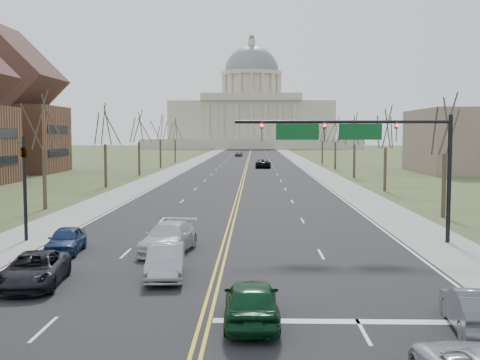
# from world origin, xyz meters

# --- Properties ---
(ground) EXTENTS (600.00, 600.00, 0.00)m
(ground) POSITION_xyz_m (0.00, 0.00, 0.00)
(ground) COLOR #404924
(ground) RESTS_ON ground
(road) EXTENTS (20.00, 380.00, 0.01)m
(road) POSITION_xyz_m (0.00, 110.00, 0.01)
(road) COLOR black
(road) RESTS_ON ground
(cross_road) EXTENTS (120.00, 14.00, 0.01)m
(cross_road) POSITION_xyz_m (0.00, 6.00, 0.01)
(cross_road) COLOR black
(cross_road) RESTS_ON ground
(sidewalk_left) EXTENTS (4.00, 380.00, 0.03)m
(sidewalk_left) POSITION_xyz_m (-12.00, 110.00, 0.01)
(sidewalk_left) COLOR gray
(sidewalk_left) RESTS_ON ground
(sidewalk_right) EXTENTS (4.00, 380.00, 0.03)m
(sidewalk_right) POSITION_xyz_m (12.00, 110.00, 0.01)
(sidewalk_right) COLOR gray
(sidewalk_right) RESTS_ON ground
(center_line) EXTENTS (0.42, 380.00, 0.01)m
(center_line) POSITION_xyz_m (0.00, 110.00, 0.01)
(center_line) COLOR gold
(center_line) RESTS_ON road
(edge_line_left) EXTENTS (0.15, 380.00, 0.01)m
(edge_line_left) POSITION_xyz_m (-9.80, 110.00, 0.01)
(edge_line_left) COLOR silver
(edge_line_left) RESTS_ON road
(edge_line_right) EXTENTS (0.15, 380.00, 0.01)m
(edge_line_right) POSITION_xyz_m (9.80, 110.00, 0.01)
(edge_line_right) COLOR silver
(edge_line_right) RESTS_ON road
(stop_bar) EXTENTS (9.50, 0.50, 0.01)m
(stop_bar) POSITION_xyz_m (5.00, -1.00, 0.01)
(stop_bar) COLOR silver
(stop_bar) RESTS_ON road
(capitol) EXTENTS (90.00, 60.00, 50.00)m
(capitol) POSITION_xyz_m (0.00, 249.91, 14.20)
(capitol) COLOR beige
(capitol) RESTS_ON ground
(signal_mast) EXTENTS (12.12, 0.44, 7.20)m
(signal_mast) POSITION_xyz_m (7.45, 13.50, 5.76)
(signal_mast) COLOR black
(signal_mast) RESTS_ON ground
(signal_left) EXTENTS (0.32, 0.36, 6.00)m
(signal_left) POSITION_xyz_m (-11.50, 13.50, 3.71)
(signal_left) COLOR black
(signal_left) RESTS_ON ground
(tree_r_0) EXTENTS (3.74, 3.74, 8.50)m
(tree_r_0) POSITION_xyz_m (15.50, 24.00, 6.55)
(tree_r_0) COLOR #33271E
(tree_r_0) RESTS_ON ground
(tree_l_0) EXTENTS (3.96, 3.96, 9.00)m
(tree_l_0) POSITION_xyz_m (-15.50, 28.00, 6.94)
(tree_l_0) COLOR #33271E
(tree_l_0) RESTS_ON ground
(tree_r_1) EXTENTS (3.74, 3.74, 8.50)m
(tree_r_1) POSITION_xyz_m (15.50, 44.00, 6.55)
(tree_r_1) COLOR #33271E
(tree_r_1) RESTS_ON ground
(tree_l_1) EXTENTS (3.96, 3.96, 9.00)m
(tree_l_1) POSITION_xyz_m (-15.50, 48.00, 6.94)
(tree_l_1) COLOR #33271E
(tree_l_1) RESTS_ON ground
(tree_r_2) EXTENTS (3.74, 3.74, 8.50)m
(tree_r_2) POSITION_xyz_m (15.50, 64.00, 6.55)
(tree_r_2) COLOR #33271E
(tree_r_2) RESTS_ON ground
(tree_l_2) EXTENTS (3.96, 3.96, 9.00)m
(tree_l_2) POSITION_xyz_m (-15.50, 68.00, 6.94)
(tree_l_2) COLOR #33271E
(tree_l_2) RESTS_ON ground
(tree_r_3) EXTENTS (3.74, 3.74, 8.50)m
(tree_r_3) POSITION_xyz_m (15.50, 84.00, 6.55)
(tree_r_3) COLOR #33271E
(tree_r_3) RESTS_ON ground
(tree_l_3) EXTENTS (3.96, 3.96, 9.00)m
(tree_l_3) POSITION_xyz_m (-15.50, 88.00, 6.94)
(tree_l_3) COLOR #33271E
(tree_l_3) RESTS_ON ground
(tree_r_4) EXTENTS (3.74, 3.74, 8.50)m
(tree_r_4) POSITION_xyz_m (15.50, 104.00, 6.55)
(tree_r_4) COLOR #33271E
(tree_r_4) RESTS_ON ground
(tree_l_4) EXTENTS (3.96, 3.96, 9.00)m
(tree_l_4) POSITION_xyz_m (-15.50, 108.00, 6.94)
(tree_l_4) COLOR #33271E
(tree_l_4) RESTS_ON ground
(bldg_left_far) EXTENTS (17.10, 14.28, 23.25)m
(bldg_left_far) POSITION_xyz_m (-38.00, 74.00, 9.54)
(bldg_left_far) COLOR brown
(bldg_left_far) RESTS_ON ground
(car_nb_inner_lead) EXTENTS (1.87, 4.42, 1.49)m
(car_nb_inner_lead) POSITION_xyz_m (1.53, -1.33, 0.76)
(car_nb_inner_lead) COLOR #0C351A
(car_nb_inner_lead) RESTS_ON road
(car_nb_outer_lead) EXTENTS (1.89, 4.26, 1.36)m
(car_nb_outer_lead) POSITION_xyz_m (8.49, -1.77, 0.69)
(car_nb_outer_lead) COLOR #55585E
(car_nb_outer_lead) RESTS_ON road
(car_sb_inner_lead) EXTENTS (1.93, 4.47, 1.43)m
(car_sb_inner_lead) POSITION_xyz_m (-2.16, 4.80, 0.73)
(car_sb_inner_lead) COLOR #919498
(car_sb_inner_lead) RESTS_ON road
(car_sb_outer_lead) EXTENTS (2.73, 5.01, 1.33)m
(car_sb_outer_lead) POSITION_xyz_m (-7.27, 3.30, 0.68)
(car_sb_outer_lead) COLOR black
(car_sb_outer_lead) RESTS_ON road
(car_sb_inner_second) EXTENTS (2.84, 5.52, 1.53)m
(car_sb_inner_second) POSITION_xyz_m (-2.82, 10.30, 0.78)
(car_sb_inner_second) COLOR #B2B2B2
(car_sb_inner_second) RESTS_ON road
(car_sb_outer_second) EXTENTS (1.89, 4.05, 1.34)m
(car_sb_outer_second) POSITION_xyz_m (-8.10, 10.06, 0.68)
(car_sb_outer_second) COLOR navy
(car_sb_outer_second) RESTS_ON road
(car_far_nb) EXTENTS (2.72, 5.90, 1.64)m
(car_far_nb) POSITION_xyz_m (3.04, 87.73, 0.83)
(car_far_nb) COLOR black
(car_far_nb) RESTS_ON road
(car_far_sb) EXTENTS (2.09, 4.65, 1.55)m
(car_far_sb) POSITION_xyz_m (-2.80, 142.37, 0.79)
(car_far_sb) COLOR #53565C
(car_far_sb) RESTS_ON road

